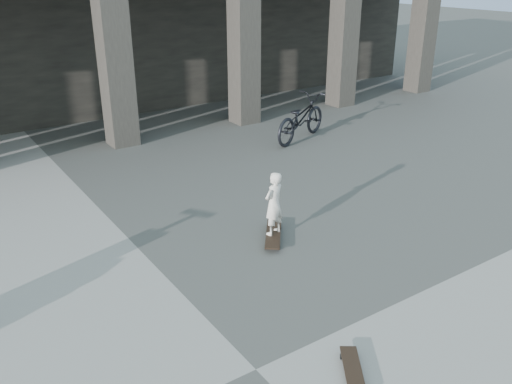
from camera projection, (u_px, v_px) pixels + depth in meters
ground at (256, 369)px, 5.97m from camera, size 90.00×90.00×0.00m
longboard at (273, 234)px, 8.76m from camera, size 0.80×0.94×0.10m
skateboard_spare at (353, 370)px, 5.86m from camera, size 0.59×0.73×0.09m
child at (274, 204)px, 8.55m from camera, size 0.44×0.35×1.05m
bicycle at (301, 118)px, 13.48m from camera, size 2.24×1.47×1.11m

